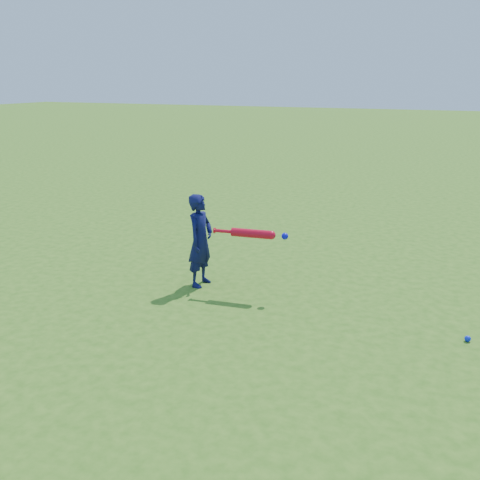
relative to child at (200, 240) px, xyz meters
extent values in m
plane|color=#366A19|center=(0.73, 0.52, -0.57)|extent=(80.00, 80.00, 0.00)
imported|color=#0E1145|center=(0.00, 0.00, 0.00)|extent=(0.30, 0.43, 1.14)
sphere|color=#0D24E3|center=(3.06, -0.33, -0.54)|extent=(0.06, 0.06, 0.06)
cylinder|color=red|center=(0.21, -0.03, 0.16)|extent=(0.02, 0.07, 0.07)
cylinder|color=red|center=(0.32, -0.02, 0.16)|extent=(0.23, 0.07, 0.04)
cylinder|color=red|center=(0.66, 0.02, 0.16)|extent=(0.48, 0.16, 0.10)
sphere|color=red|center=(0.89, 0.05, 0.16)|extent=(0.10, 0.10, 0.10)
sphere|color=#0E0CDC|center=(1.05, 0.06, 0.16)|extent=(0.08, 0.08, 0.08)
camera|label=1|loc=(2.86, -5.49, 1.89)|focal=40.00mm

